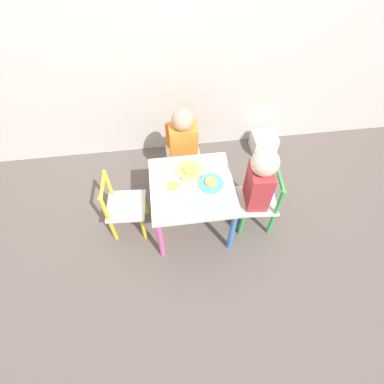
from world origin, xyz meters
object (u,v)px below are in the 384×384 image
object	(u,v)px
chair_orange	(183,155)
plate_back	(190,171)
chair_green	(260,202)
plate_right	(211,183)
child_back	(184,144)
kids_table	(192,192)
child_right	(257,184)
storage_bin	(264,142)
chair_yellow	(123,207)
plate_left	(173,187)

from	to	relation	value
chair_orange	plate_back	xyz separation A→B (m)	(0.01, -0.36, 0.21)
chair_green	plate_right	distance (m)	0.41
chair_orange	child_back	xyz separation A→B (m)	(0.00, -0.06, 0.17)
chair_green	kids_table	bearing A→B (deg)	-90.00
child_right	storage_bin	world-z (taller)	child_right
chair_yellow	plate_left	world-z (taller)	chair_yellow
chair_orange	plate_left	bearing A→B (deg)	-104.43
kids_table	chair_yellow	bearing A→B (deg)	175.99
kids_table	storage_bin	bearing A→B (deg)	43.21
kids_table	child_back	size ratio (longest dim) A/B	0.76
child_right	chair_green	bearing A→B (deg)	90.00
child_right	plate_back	world-z (taller)	child_right
chair_green	child_back	xyz separation A→B (m)	(-0.48, 0.46, 0.17)
child_back	plate_back	bearing A→B (deg)	-89.54
chair_yellow	plate_left	xyz separation A→B (m)	(0.35, -0.03, 0.21)
child_back	plate_left	xyz separation A→B (m)	(-0.11, -0.42, 0.04)
chair_orange	plate_right	bearing A→B (deg)	-75.70
chair_orange	plate_left	distance (m)	0.53
kids_table	child_right	world-z (taller)	child_right
chair_green	plate_left	xyz separation A→B (m)	(-0.60, 0.04, 0.21)
chair_yellow	plate_right	distance (m)	0.64
child_back	plate_left	world-z (taller)	child_back
chair_green	chair_yellow	bearing A→B (deg)	-89.40
chair_yellow	storage_bin	bearing A→B (deg)	-57.48
kids_table	child_back	world-z (taller)	child_back
chair_green	storage_bin	xyz separation A→B (m)	(0.26, 0.74, -0.16)
plate_back	child_right	bearing A→B (deg)	-21.07
chair_green	child_back	distance (m)	0.69
child_right	plate_right	size ratio (longest dim) A/B	4.45
chair_yellow	plate_back	xyz separation A→B (m)	(0.48, 0.09, 0.21)
kids_table	chair_green	xyz separation A→B (m)	(0.48, -0.04, -0.13)
chair_orange	child_right	bearing A→B (deg)	-51.58
kids_table	chair_yellow	size ratio (longest dim) A/B	1.06
kids_table	plate_right	world-z (taller)	plate_right
chair_green	plate_back	xyz separation A→B (m)	(-0.48, 0.17, 0.21)
child_right	storage_bin	size ratio (longest dim) A/B	3.52
child_right	chair_orange	bearing A→B (deg)	-135.24
chair_green	plate_back	distance (m)	0.55
chair_yellow	chair_green	bearing A→B (deg)	-90.60
plate_right	child_back	bearing A→B (deg)	107.41
plate_right	storage_bin	distance (m)	1.00
plate_back	plate_left	size ratio (longest dim) A/B	1.13
chair_yellow	plate_right	world-z (taller)	chair_yellow
chair_yellow	storage_bin	size ratio (longest dim) A/B	2.41
storage_bin	plate_right	bearing A→B (deg)	-131.60
kids_table	chair_yellow	xyz separation A→B (m)	(-0.48, 0.03, -0.13)
chair_yellow	child_back	world-z (taller)	child_back
storage_bin	chair_green	bearing A→B (deg)	-109.56
chair_orange	child_back	world-z (taller)	child_back
chair_green	child_right	size ratio (longest dim) A/B	0.69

